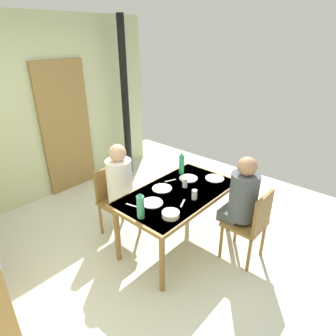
{
  "coord_description": "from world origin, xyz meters",
  "views": [
    {
      "loc": [
        -1.75,
        -1.85,
        2.34
      ],
      "look_at": [
        0.44,
        0.06,
        0.97
      ],
      "focal_mm": 30.9,
      "sensor_mm": 36.0,
      "label": 1
    }
  ],
  "objects_px": {
    "chair_near_diner": "(251,222)",
    "person_far_diner": "(120,180)",
    "chair_far_diner": "(115,197)",
    "person_near_diner": "(242,195)",
    "water_bottle_green_near": "(140,206)",
    "dining_table": "(178,198)",
    "serving_bowl_center": "(171,214)",
    "water_bottle_green_far": "(182,164)"
  },
  "relations": [
    {
      "from": "serving_bowl_center",
      "to": "chair_near_diner",
      "type": "bearing_deg",
      "value": -34.33
    },
    {
      "from": "water_bottle_green_near",
      "to": "serving_bowl_center",
      "type": "distance_m",
      "value": 0.3
    },
    {
      "from": "chair_near_diner",
      "to": "serving_bowl_center",
      "type": "relative_size",
      "value": 5.12
    },
    {
      "from": "person_near_diner",
      "to": "water_bottle_green_far",
      "type": "distance_m",
      "value": 0.89
    },
    {
      "from": "water_bottle_green_far",
      "to": "serving_bowl_center",
      "type": "xyz_separation_m",
      "value": [
        -0.81,
        -0.52,
        -0.11
      ]
    },
    {
      "from": "chair_far_diner",
      "to": "dining_table",
      "type": "bearing_deg",
      "value": 112.28
    },
    {
      "from": "person_near_diner",
      "to": "serving_bowl_center",
      "type": "distance_m",
      "value": 0.82
    },
    {
      "from": "chair_far_diner",
      "to": "person_far_diner",
      "type": "height_order",
      "value": "person_far_diner"
    },
    {
      "from": "dining_table",
      "to": "chair_near_diner",
      "type": "bearing_deg",
      "value": -67.1
    },
    {
      "from": "person_far_diner",
      "to": "water_bottle_green_far",
      "type": "relative_size",
      "value": 2.72
    },
    {
      "from": "water_bottle_green_near",
      "to": "water_bottle_green_far",
      "type": "bearing_deg",
      "value": 16.99
    },
    {
      "from": "dining_table",
      "to": "person_far_diner",
      "type": "relative_size",
      "value": 1.84
    },
    {
      "from": "chair_near_diner",
      "to": "person_near_diner",
      "type": "relative_size",
      "value": 1.13
    },
    {
      "from": "dining_table",
      "to": "serving_bowl_center",
      "type": "xyz_separation_m",
      "value": [
        -0.42,
        -0.25,
        0.1
      ]
    },
    {
      "from": "person_near_diner",
      "to": "serving_bowl_center",
      "type": "relative_size",
      "value": 4.53
    },
    {
      "from": "water_bottle_green_near",
      "to": "chair_near_diner",
      "type": "bearing_deg",
      "value": -37.43
    },
    {
      "from": "water_bottle_green_near",
      "to": "dining_table",
      "type": "bearing_deg",
      "value": 3.69
    },
    {
      "from": "dining_table",
      "to": "chair_far_diner",
      "type": "height_order",
      "value": "chair_far_diner"
    },
    {
      "from": "chair_near_diner",
      "to": "person_far_diner",
      "type": "xyz_separation_m",
      "value": [
        -0.63,
        1.37,
        0.28
      ]
    },
    {
      "from": "water_bottle_green_near",
      "to": "serving_bowl_center",
      "type": "xyz_separation_m",
      "value": [
        0.2,
        -0.21,
        -0.1
      ]
    },
    {
      "from": "chair_near_diner",
      "to": "water_bottle_green_near",
      "type": "xyz_separation_m",
      "value": [
        -0.93,
        0.71,
        0.35
      ]
    },
    {
      "from": "chair_near_diner",
      "to": "water_bottle_green_far",
      "type": "bearing_deg",
      "value": 85.87
    },
    {
      "from": "person_far_diner",
      "to": "chair_near_diner",
      "type": "bearing_deg",
      "value": 114.58
    },
    {
      "from": "chair_near_diner",
      "to": "serving_bowl_center",
      "type": "distance_m",
      "value": 0.93
    },
    {
      "from": "dining_table",
      "to": "water_bottle_green_near",
      "type": "relative_size",
      "value": 5.27
    },
    {
      "from": "dining_table",
      "to": "chair_near_diner",
      "type": "height_order",
      "value": "chair_near_diner"
    },
    {
      "from": "dining_table",
      "to": "water_bottle_green_far",
      "type": "bearing_deg",
      "value": 34.34
    },
    {
      "from": "person_near_diner",
      "to": "water_bottle_green_far",
      "type": "bearing_deg",
      "value": 85.24
    },
    {
      "from": "person_near_diner",
      "to": "chair_far_diner",
      "type": "bearing_deg",
      "value": 114.58
    },
    {
      "from": "dining_table",
      "to": "chair_near_diner",
      "type": "distance_m",
      "value": 0.83
    },
    {
      "from": "serving_bowl_center",
      "to": "person_far_diner",
      "type": "bearing_deg",
      "value": 82.73
    },
    {
      "from": "water_bottle_green_far",
      "to": "chair_near_diner",
      "type": "bearing_deg",
      "value": -94.13
    },
    {
      "from": "chair_far_diner",
      "to": "person_far_diner",
      "type": "distance_m",
      "value": 0.31
    },
    {
      "from": "chair_near_diner",
      "to": "water_bottle_green_near",
      "type": "relative_size",
      "value": 3.23
    },
    {
      "from": "dining_table",
      "to": "water_bottle_green_far",
      "type": "xyz_separation_m",
      "value": [
        0.39,
        0.27,
        0.21
      ]
    },
    {
      "from": "chair_far_diner",
      "to": "serving_bowl_center",
      "type": "xyz_separation_m",
      "value": [
        -0.11,
        -1.0,
        0.25
      ]
    },
    {
      "from": "person_near_diner",
      "to": "water_bottle_green_near",
      "type": "distance_m",
      "value": 1.1
    },
    {
      "from": "chair_near_diner",
      "to": "person_far_diner",
      "type": "relative_size",
      "value": 1.13
    },
    {
      "from": "person_far_diner",
      "to": "water_bottle_green_near",
      "type": "distance_m",
      "value": 0.73
    },
    {
      "from": "chair_far_diner",
      "to": "serving_bowl_center",
      "type": "bearing_deg",
      "value": 83.71
    },
    {
      "from": "person_far_diner",
      "to": "serving_bowl_center",
      "type": "distance_m",
      "value": 0.87
    },
    {
      "from": "person_far_diner",
      "to": "water_bottle_green_near",
      "type": "height_order",
      "value": "person_far_diner"
    }
  ]
}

